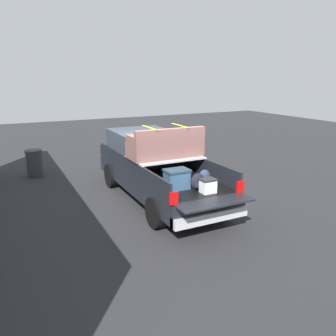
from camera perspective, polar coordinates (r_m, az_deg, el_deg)
name	(u,v)px	position (r m, az deg, el deg)	size (l,w,h in m)	color
ground_plane	(159,199)	(10.13, -1.53, -5.22)	(40.00, 40.00, 0.00)	#262628
pickup_truck	(154,165)	(10.15, -2.44, 0.50)	(6.05, 2.06, 2.23)	black
trash_can	(35,163)	(13.16, -21.56, 0.78)	(0.60, 0.60, 0.98)	#2D2D33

